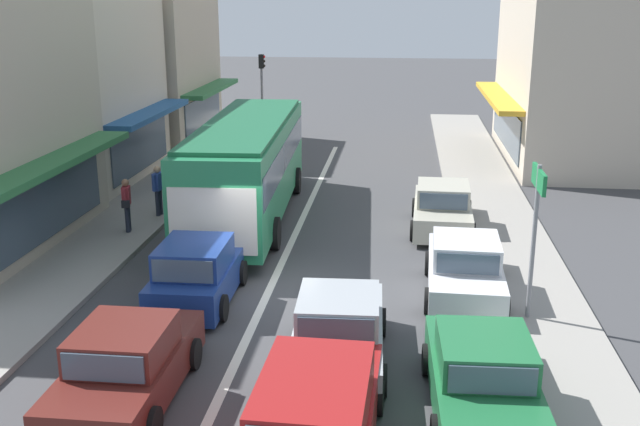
{
  "coord_description": "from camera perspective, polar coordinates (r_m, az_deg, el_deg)",
  "views": [
    {
      "loc": [
        3.18,
        -17.17,
        7.08
      ],
      "look_at": [
        0.95,
        2.69,
        1.2
      ],
      "focal_mm": 42.0,
      "sensor_mm": 36.0,
      "label": 1
    }
  ],
  "objects": [
    {
      "name": "parked_sedan_kerb_front",
      "position": [
        13.59,
        12.26,
        -12.19
      ],
      "size": [
        2.01,
        4.26,
        1.47
      ],
      "color": "#1E6638",
      "rests_on": "ground"
    },
    {
      "name": "building_right_far",
      "position": [
        34.83,
        20.6,
        11.47
      ],
      "size": [
        8.53,
        10.76,
        9.43
      ],
      "color": "beige",
      "rests_on": "ground"
    },
    {
      "name": "lane_centre_line",
      "position": [
        22.55,
        -2.04,
        -1.91
      ],
      "size": [
        0.2,
        28.0,
        0.01
      ],
      "primitive_type": "cube",
      "color": "silver",
      "rests_on": "ground"
    },
    {
      "name": "shopfront_far_end",
      "position": [
        37.86,
        -14.56,
        10.96
      ],
      "size": [
        8.48,
        7.72,
        7.68
      ],
      "color": "#B2A38E",
      "rests_on": "ground"
    },
    {
      "name": "kerb_right",
      "position": [
        24.4,
        13.23,
        -0.78
      ],
      "size": [
        2.8,
        44.0,
        0.12
      ],
      "primitive_type": "cube",
      "color": "gray",
      "rests_on": "ground"
    },
    {
      "name": "ground_plane",
      "position": [
        18.84,
        -3.81,
        -5.71
      ],
      "size": [
        140.0,
        140.0,
        0.0
      ],
      "primitive_type": "plane",
      "color": "#3F3F42"
    },
    {
      "name": "hatchback_behind_bus_near",
      "position": [
        17.98,
        -9.33,
        -4.59
      ],
      "size": [
        1.86,
        3.72,
        1.54
      ],
      "color": "navy",
      "rests_on": "ground"
    },
    {
      "name": "directional_road_sign",
      "position": [
        16.7,
        16.17,
        0.44
      ],
      "size": [
        0.1,
        1.4,
        3.6
      ],
      "color": "gray",
      "rests_on": "ground"
    },
    {
      "name": "pedestrian_browsing_midblock",
      "position": [
        29.68,
        -8.75,
        4.51
      ],
      "size": [
        0.36,
        0.52,
        1.63
      ],
      "color": "#232838",
      "rests_on": "sidewalk_left"
    },
    {
      "name": "traffic_light_downstreet",
      "position": [
        37.93,
        -4.45,
        9.95
      ],
      "size": [
        0.33,
        0.24,
        4.2
      ],
      "color": "gray",
      "rests_on": "ground"
    },
    {
      "name": "sedan_queue_gap_filler",
      "position": [
        14.09,
        -14.52,
        -11.28
      ],
      "size": [
        1.91,
        4.21,
        1.47
      ],
      "color": "#561E19",
      "rests_on": "ground"
    },
    {
      "name": "shopfront_mid_block",
      "position": [
        30.63,
        -19.79,
        9.62
      ],
      "size": [
        7.74,
        7.45,
        7.95
      ],
      "color": "beige",
      "rests_on": "ground"
    },
    {
      "name": "pedestrian_with_handbag_near",
      "position": [
        23.18,
        -14.52,
        0.82
      ],
      "size": [
        0.35,
        0.65,
        1.63
      ],
      "color": "#232838",
      "rests_on": "sidewalk_left"
    },
    {
      "name": "sedan_queue_far_back",
      "position": [
        14.94,
        1.42,
        -9.05
      ],
      "size": [
        2.01,
        4.26,
        1.47
      ],
      "color": "#9EA3A8",
      "rests_on": "ground"
    },
    {
      "name": "pedestrian_far_walker",
      "position": [
        24.71,
        -12.23,
        1.93
      ],
      "size": [
        0.31,
        0.66,
        1.63
      ],
      "color": "#232838",
      "rests_on": "sidewalk_left"
    },
    {
      "name": "parked_sedan_kerb_second",
      "position": [
        18.48,
        10.97,
        -4.24
      ],
      "size": [
        1.99,
        4.25,
        1.47
      ],
      "color": "silver",
      "rests_on": "ground"
    },
    {
      "name": "parked_sedan_kerb_third",
      "position": [
        23.49,
        9.31,
        0.32
      ],
      "size": [
        1.99,
        4.25,
        1.47
      ],
      "color": "#B7B29E",
      "rests_on": "ground"
    },
    {
      "name": "wagon_adjacent_lane_trail",
      "position": [
        12.06,
        -0.28,
        -15.3
      ],
      "size": [
        2.03,
        4.55,
        1.58
      ],
      "color": "maroon",
      "rests_on": "ground"
    },
    {
      "name": "city_bus",
      "position": [
        24.08,
        -5.58,
        3.85
      ],
      "size": [
        3.07,
        10.95,
        3.23
      ],
      "color": "#237A4C",
      "rests_on": "ground"
    },
    {
      "name": "sidewalk_left",
      "position": [
        26.19,
        -16.27,
        0.19
      ],
      "size": [
        5.2,
        44.0,
        0.14
      ],
      "primitive_type": "cube",
      "color": "gray",
      "rests_on": "ground"
    }
  ]
}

